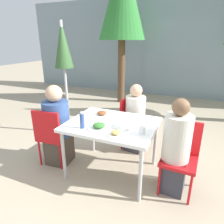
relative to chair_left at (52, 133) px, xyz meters
name	(u,v)px	position (x,y,z in m)	size (l,w,h in m)	color
ground_plane	(112,171)	(0.86, 0.17, -0.50)	(24.00, 24.00, 0.00)	tan
building_facade	(169,48)	(0.86, 4.68, 1.00)	(10.00, 0.20, 3.00)	gray
dining_table	(112,127)	(0.86, 0.17, 0.17)	(1.13, 0.91, 0.73)	white
chair_left	(52,133)	(0.00, 0.00, 0.00)	(0.44, 0.44, 0.86)	red
person_left	(57,128)	(0.04, 0.09, 0.05)	(0.36, 0.36, 1.17)	#473D33
chair_right	(181,152)	(1.72, 0.20, 0.00)	(0.42, 0.42, 0.86)	red
person_right	(176,150)	(1.67, 0.12, 0.05)	(0.31, 0.31, 1.16)	#383842
chair_far	(132,119)	(0.88, 0.94, 0.00)	(0.45, 0.45, 0.86)	red
person_far	(135,120)	(0.96, 0.87, 0.03)	(0.32, 0.32, 1.11)	#383842
closed_umbrella	(63,53)	(-0.40, 0.98, 1.02)	(0.36, 0.36, 2.05)	#333333
plate_0	(102,114)	(0.62, 0.36, 0.26)	(0.25, 0.25, 0.07)	white
plate_1	(116,134)	(1.03, -0.14, 0.25)	(0.20, 0.20, 0.06)	white
plate_2	(99,127)	(0.78, -0.05, 0.26)	(0.27, 0.27, 0.07)	white
bottle	(82,121)	(0.59, -0.11, 0.33)	(0.06, 0.06, 0.20)	#334C8E
drinking_cup	(142,130)	(1.29, 0.02, 0.27)	(0.07, 0.07, 0.08)	white
salad_bowl	(122,125)	(1.03, 0.08, 0.26)	(0.19, 0.19, 0.06)	white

